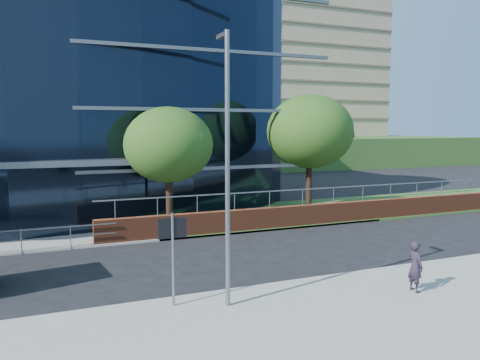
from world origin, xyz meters
name	(u,v)px	position (x,y,z in m)	size (l,w,h in m)	color
ground	(10,313)	(0.00, 0.00, 0.00)	(200.00, 200.00, 0.00)	black
kerb	(8,324)	(0.00, -1.00, 0.08)	(80.00, 0.25, 0.16)	gray
yellow_line_outer	(8,324)	(0.00, -0.80, 0.01)	(80.00, 0.08, 0.01)	gold
yellow_line_inner	(9,322)	(0.00, -0.65, 0.01)	(80.00, 0.08, 0.01)	gold
grass_verge	(400,204)	(24.00, 11.00, 0.06)	(36.00, 8.00, 0.12)	#2D511E
retaining_wall	(390,209)	(20.00, 7.30, 0.61)	(34.00, 0.40, 2.11)	brown
apartment_block	(246,93)	(32.00, 57.21, 11.11)	(60.00, 42.00, 30.00)	#2D511E
street_sign	(172,240)	(4.50, -1.59, 2.15)	(0.85, 0.09, 2.80)	slate
tree_far_c	(168,145)	(7.00, 9.00, 4.54)	(4.62, 4.62, 6.51)	black
tree_far_d	(310,132)	(16.00, 10.00, 5.19)	(5.28, 5.28, 7.44)	black
tree_dist_e	(242,135)	(24.00, 40.00, 4.54)	(4.62, 4.62, 6.51)	black
tree_dist_f	(339,136)	(40.00, 42.00, 4.21)	(4.29, 4.29, 6.05)	black
streetlight_east	(227,162)	(6.00, -2.17, 4.44)	(0.15, 0.77, 8.00)	slate
pedestrian	(415,266)	(12.04, -3.36, 0.98)	(0.61, 0.40, 1.66)	#241C2B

